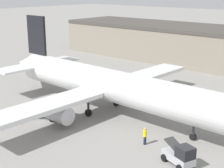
{
  "coord_description": "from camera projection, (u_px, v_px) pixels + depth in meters",
  "views": [
    {
      "loc": [
        26.41,
        -30.18,
        15.28
      ],
      "look_at": [
        0.0,
        0.0,
        3.85
      ],
      "focal_mm": 55.0,
      "sensor_mm": 36.0,
      "label": 1
    }
  ],
  "objects": [
    {
      "name": "baggage_tug",
      "position": [
        52.0,
        110.0,
        41.03
      ],
      "size": [
        3.17,
        2.51,
        2.44
      ],
      "rotation": [
        0.0,
        0.0,
        0.14
      ],
      "color": "#B2B2B7",
      "rests_on": "ground_plane"
    },
    {
      "name": "ground_plane",
      "position": [
        112.0,
        114.0,
        42.76
      ],
      "size": [
        400.0,
        400.0,
        0.0
      ],
      "primitive_type": "plane",
      "color": "gray"
    },
    {
      "name": "ground_crew_worker",
      "position": [
        145.0,
        135.0,
        34.18
      ],
      "size": [
        0.4,
        0.4,
        1.82
      ],
      "rotation": [
        0.0,
        0.0,
        1.89
      ],
      "color": "#1E2338",
      "rests_on": "ground_plane"
    },
    {
      "name": "airplane",
      "position": [
        107.0,
        85.0,
        42.37
      ],
      "size": [
        38.89,
        33.03,
        11.25
      ],
      "rotation": [
        0.0,
        0.0,
        -0.02
      ],
      "color": "silver",
      "rests_on": "ground_plane"
    },
    {
      "name": "belt_loader_truck",
      "position": [
        180.0,
        155.0,
        30.12
      ],
      "size": [
        3.39,
        2.57,
        2.08
      ],
      "rotation": [
        0.0,
        0.0,
        -0.34
      ],
      "color": "#B2B2B7",
      "rests_on": "ground_plane"
    }
  ]
}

